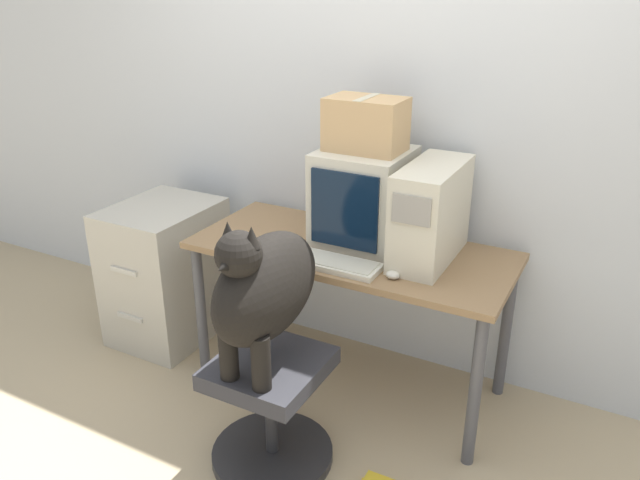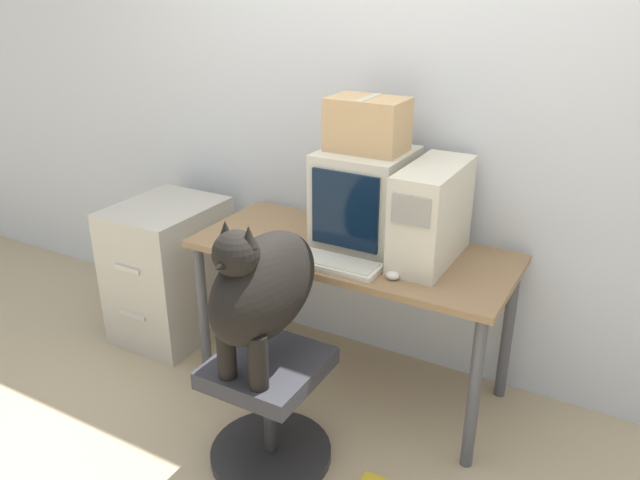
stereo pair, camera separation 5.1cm
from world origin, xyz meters
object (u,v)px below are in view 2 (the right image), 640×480
at_px(filing_cabinet, 170,271).
at_px(cardboard_box, 368,125).
at_px(office_chair, 269,407).
at_px(crt_monitor, 365,197).
at_px(dog, 262,287).
at_px(keyboard, 334,263).
at_px(pc_tower, 432,214).

distance_m(filing_cabinet, cardboard_box, 1.41).
distance_m(office_chair, cardboard_box, 1.24).
bearing_deg(office_chair, filing_cabinet, 150.69).
distance_m(crt_monitor, dog, 0.74).
xyz_separation_m(crt_monitor, keyboard, (0.00, -0.30, -0.20)).
distance_m(keyboard, office_chair, 0.64).
relative_size(pc_tower, cardboard_box, 1.52).
bearing_deg(crt_monitor, cardboard_box, 90.00).
height_order(crt_monitor, cardboard_box, cardboard_box).
height_order(dog, filing_cabinet, dog).
bearing_deg(dog, filing_cabinet, 149.98).
bearing_deg(cardboard_box, pc_tower, -7.25).
height_order(keyboard, office_chair, keyboard).
relative_size(office_chair, dog, 0.80).
relative_size(filing_cabinet, cardboard_box, 2.29).
xyz_separation_m(pc_tower, filing_cabinet, (-1.41, -0.10, -0.55)).
bearing_deg(filing_cabinet, crt_monitor, 7.27).
relative_size(keyboard, cardboard_box, 1.23).
height_order(keyboard, filing_cabinet, keyboard).
bearing_deg(pc_tower, cardboard_box, 172.75).
bearing_deg(keyboard, filing_cabinet, 171.51).
relative_size(keyboard, office_chair, 0.81).
bearing_deg(filing_cabinet, dog, -30.02).
xyz_separation_m(dog, cardboard_box, (0.06, 0.73, 0.46)).
xyz_separation_m(filing_cabinet, cardboard_box, (1.08, 0.14, 0.89)).
height_order(pc_tower, dog, pc_tower).
distance_m(pc_tower, filing_cabinet, 1.52).
xyz_separation_m(keyboard, cardboard_box, (-0.00, 0.30, 0.52)).
xyz_separation_m(pc_tower, dog, (-0.39, -0.69, -0.13)).
distance_m(keyboard, cardboard_box, 0.61).
bearing_deg(keyboard, crt_monitor, 90.88).
relative_size(pc_tower, dog, 0.80).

